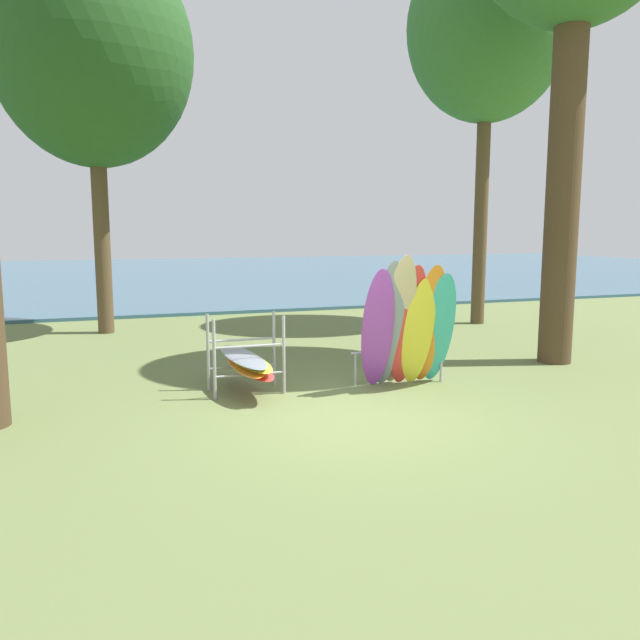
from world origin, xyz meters
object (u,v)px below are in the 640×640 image
at_px(tree_mid_behind, 488,29).
at_px(board_storage_rack, 246,361).
at_px(tree_far_left_back, 93,52).
at_px(leaning_board_pile, 408,327).

xyz_separation_m(tree_mid_behind, board_storage_rack, (-7.69, -5.24, -7.27)).
relative_size(tree_far_left_back, leaning_board_pile, 4.27).
bearing_deg(board_storage_rack, tree_mid_behind, 34.25).
xyz_separation_m(tree_mid_behind, tree_far_left_back, (-9.77, 1.66, -1.00)).
xyz_separation_m(tree_far_left_back, leaning_board_pile, (4.63, -7.53, -5.75)).
height_order(tree_far_left_back, board_storage_rack, tree_far_left_back).
relative_size(tree_far_left_back, board_storage_rack, 4.47).
xyz_separation_m(tree_mid_behind, leaning_board_pile, (-5.15, -5.87, -6.75)).
height_order(tree_mid_behind, leaning_board_pile, tree_mid_behind).
bearing_deg(tree_mid_behind, tree_far_left_back, 170.35).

